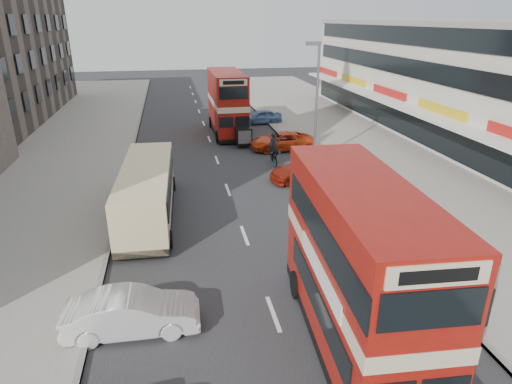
{
  "coord_description": "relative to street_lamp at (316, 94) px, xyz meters",
  "views": [
    {
      "loc": [
        -2.98,
        -10.29,
        9.54
      ],
      "look_at": [
        0.04,
        5.36,
        3.22
      ],
      "focal_mm": 30.99,
      "sensor_mm": 36.0,
      "label": 1
    }
  ],
  "objects": [
    {
      "name": "ground",
      "position": [
        -6.52,
        -18.0,
        -4.78
      ],
      "size": [
        160.0,
        160.0,
        0.0
      ],
      "primitive_type": "plane",
      "color": "#28282B",
      "rests_on": "ground"
    },
    {
      "name": "road_surface",
      "position": [
        -6.52,
        2.0,
        -4.78
      ],
      "size": [
        12.0,
        90.0,
        0.01
      ],
      "primitive_type": "cube",
      "color": "#28282B",
      "rests_on": "ground"
    },
    {
      "name": "pavement_right",
      "position": [
        5.48,
        2.0,
        -4.71
      ],
      "size": [
        12.0,
        90.0,
        0.15
      ],
      "primitive_type": "cube",
      "color": "gray",
      "rests_on": "ground"
    },
    {
      "name": "pavement_left",
      "position": [
        -18.52,
        2.0,
        -4.71
      ],
      "size": [
        12.0,
        90.0,
        0.15
      ],
      "primitive_type": "cube",
      "color": "gray",
      "rests_on": "ground"
    },
    {
      "name": "kerb_left",
      "position": [
        -12.62,
        2.0,
        -4.71
      ],
      "size": [
        0.2,
        90.0,
        0.16
      ],
      "primitive_type": "cube",
      "color": "gray",
      "rests_on": "ground"
    },
    {
      "name": "kerb_right",
      "position": [
        -0.42,
        2.0,
        -4.71
      ],
      "size": [
        0.2,
        90.0,
        0.16
      ],
      "primitive_type": "cube",
      "color": "gray",
      "rests_on": "ground"
    },
    {
      "name": "commercial_row",
      "position": [
        13.42,
        4.0,
        -0.09
      ],
      "size": [
        9.9,
        46.2,
        9.3
      ],
      "color": "beige",
      "rests_on": "ground"
    },
    {
      "name": "street_lamp",
      "position": [
        0.0,
        0.0,
        0.0
      ],
      "size": [
        1.0,
        0.2,
        8.12
      ],
      "color": "slate",
      "rests_on": "ground"
    },
    {
      "name": "bus_main",
      "position": [
        -4.42,
        -17.84,
        -2.09
      ],
      "size": [
        3.08,
        9.44,
        5.12
      ],
      "rotation": [
        0.0,
        0.0,
        3.08
      ],
      "color": "black",
      "rests_on": "ground"
    },
    {
      "name": "bus_second",
      "position": [
        -4.71,
        9.57,
        -2.09
      ],
      "size": [
        2.58,
        9.29,
        5.12
      ],
      "rotation": [
        0.0,
        0.0,
        3.14
      ],
      "color": "black",
      "rests_on": "ground"
    },
    {
      "name": "coach",
      "position": [
        -10.97,
        -6.98,
        -3.33
      ],
      "size": [
        2.75,
        9.41,
        2.47
      ],
      "rotation": [
        0.0,
        0.0,
        -0.04
      ],
      "color": "black",
      "rests_on": "ground"
    },
    {
      "name": "car_left_front",
      "position": [
        -11.18,
        -16.0,
        -4.08
      ],
      "size": [
        4.33,
        1.61,
        1.41
      ],
      "primitive_type": "imported",
      "rotation": [
        0.0,
        0.0,
        1.54
      ],
      "color": "silver",
      "rests_on": "ground"
    },
    {
      "name": "car_right_a",
      "position": [
        -1.31,
        -3.26,
        -4.06
      ],
      "size": [
        5.16,
        2.49,
        1.45
      ],
      "primitive_type": "imported",
      "rotation": [
        0.0,
        0.0,
        -1.48
      ],
      "color": "maroon",
      "rests_on": "ground"
    },
    {
      "name": "car_right_b",
      "position": [
        -1.28,
        3.71,
        -4.1
      ],
      "size": [
        4.95,
        2.36,
        1.36
      ],
      "primitive_type": "imported",
      "rotation": [
        0.0,
        0.0,
        -1.55
      ],
      "color": "#E14316",
      "rests_on": "ground"
    },
    {
      "name": "car_right_c",
      "position": [
        -1.08,
        12.85,
        -4.11
      ],
      "size": [
        4.05,
        1.8,
        1.35
      ],
      "primitive_type": "imported",
      "rotation": [
        0.0,
        0.0,
        -1.52
      ],
      "color": "#577BAE",
      "rests_on": "ground"
    },
    {
      "name": "pedestrian_near",
      "position": [
        0.98,
        -3.94,
        -3.68
      ],
      "size": [
        0.79,
        0.62,
        1.9
      ],
      "primitive_type": "imported",
      "rotation": [
        0.0,
        0.0,
        3.37
      ],
      "color": "gray",
      "rests_on": "pavement_right"
    },
    {
      "name": "cyclist",
      "position": [
        -2.71,
        0.31,
        -4.04
      ],
      "size": [
        0.73,
        1.97,
        2.23
      ],
      "rotation": [
        0.0,
        0.0,
        -0.03
      ],
      "color": "gray",
      "rests_on": "ground"
    }
  ]
}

